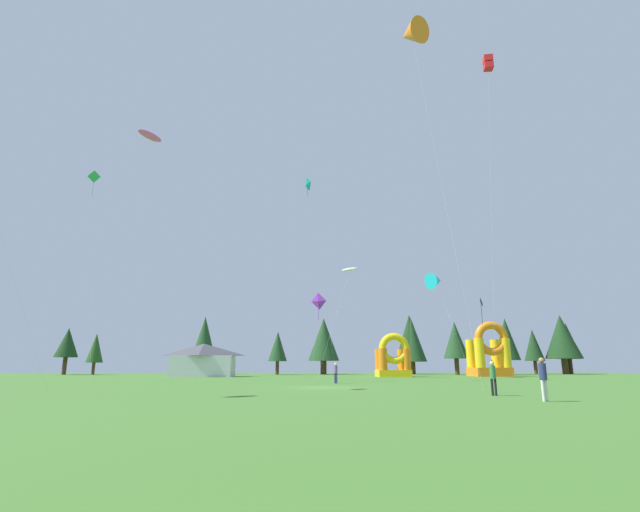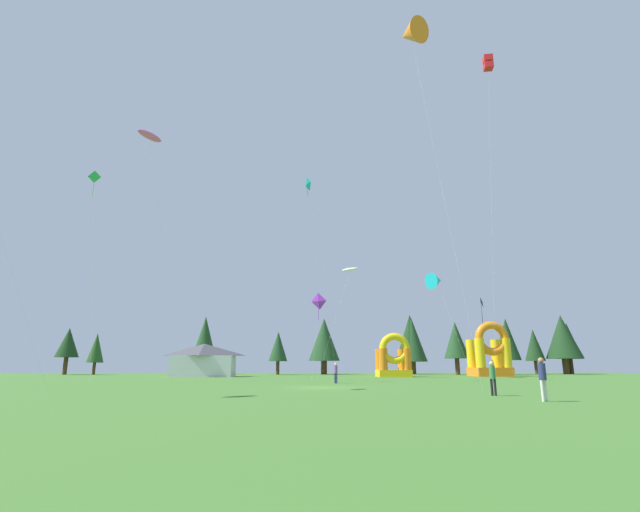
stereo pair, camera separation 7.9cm
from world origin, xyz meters
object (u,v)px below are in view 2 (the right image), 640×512
at_px(person_near_camera, 492,375).
at_px(festival_tent, 204,360).
at_px(kite_red_box, 488,64).
at_px(person_left_edge, 336,371).
at_px(kite_cyan_delta, 436,281).
at_px(kite_pink_parafoil, 150,137).
at_px(kite_black_diamond, 481,304).
at_px(kite_orange_delta, 411,34).
at_px(person_far_side, 542,375).
at_px(kite_green_diamond, 95,180).
at_px(inflatable_yellow_castle, 490,356).
at_px(kite_white_parafoil, 350,270).
at_px(kite_purple_diamond, 318,302).
at_px(kite_teal_diamond, 307,187).
at_px(inflatable_orange_dome, 394,361).

relative_size(person_near_camera, festival_tent, 0.22).
height_order(kite_red_box, person_left_edge, kite_red_box).
xyz_separation_m(kite_cyan_delta, kite_pink_parafoil, (-27.68, -28.11, 4.99)).
bearing_deg(kite_black_diamond, kite_orange_delta, -116.91).
distance_m(person_far_side, festival_tent, 48.92).
relative_size(kite_green_diamond, person_left_edge, 12.60).
relative_size(kite_black_diamond, kite_pink_parafoil, 0.49).
xyz_separation_m(kite_pink_parafoil, kite_red_box, (25.93, 3.40, 8.82)).
distance_m(person_near_camera, inflatable_yellow_castle, 41.98).
bearing_deg(kite_green_diamond, kite_white_parafoil, 19.58).
height_order(kite_orange_delta, festival_tent, kite_orange_delta).
xyz_separation_m(kite_cyan_delta, kite_green_diamond, (-39.36, -11.02, 8.73)).
distance_m(kite_purple_diamond, inflatable_yellow_castle, 30.89).
height_order(kite_teal_diamond, inflatable_yellow_castle, kite_teal_diamond).
bearing_deg(kite_white_parafoil, kite_pink_parafoil, -121.37).
relative_size(person_left_edge, inflatable_yellow_castle, 0.23).
distance_m(kite_orange_delta, kite_white_parafoil, 33.49).
distance_m(kite_orange_delta, inflatable_yellow_castle, 47.35).
distance_m(kite_red_box, person_left_edge, 28.76).
distance_m(kite_purple_diamond, kite_red_box, 25.75).
xyz_separation_m(kite_cyan_delta, inflatable_orange_dome, (-5.20, 3.50, -9.99)).
xyz_separation_m(kite_teal_diamond, inflatable_yellow_castle, (25.14, 18.87, -16.71)).
relative_size(person_far_side, person_left_edge, 1.10).
distance_m(kite_purple_diamond, person_far_side, 26.49).
height_order(person_left_edge, inflatable_yellow_castle, inflatable_yellow_castle).
bearing_deg(kite_teal_diamond, kite_orange_delta, -72.77).
height_order(kite_teal_diamond, person_far_side, kite_teal_diamond).
xyz_separation_m(kite_purple_diamond, festival_tent, (-14.71, 18.64, -5.31)).
xyz_separation_m(kite_cyan_delta, kite_red_box, (-1.75, -24.71, 13.81)).
bearing_deg(kite_purple_diamond, kite_black_diamond, 14.67).
relative_size(kite_white_parafoil, person_near_camera, 7.86).
bearing_deg(kite_orange_delta, kite_cyan_delta, 72.76).
relative_size(kite_cyan_delta, person_far_side, 7.04).
distance_m(kite_black_diamond, inflatable_orange_dome, 15.31).
bearing_deg(inflatable_orange_dome, kite_pink_parafoil, -125.42).
bearing_deg(person_left_edge, inflatable_yellow_castle, 85.51).
distance_m(kite_red_box, festival_tent, 47.84).
bearing_deg(festival_tent, inflatable_yellow_castle, 0.34).
bearing_deg(kite_cyan_delta, festival_tent, 169.62).
xyz_separation_m(kite_purple_diamond, kite_cyan_delta, (15.53, 13.10, 4.59)).
height_order(kite_purple_diamond, person_far_side, kite_purple_diamond).
distance_m(kite_teal_diamond, inflatable_yellow_castle, 35.60).
bearing_deg(kite_black_diamond, kite_red_box, -104.02).
relative_size(kite_purple_diamond, inflatable_yellow_castle, 1.11).
xyz_separation_m(kite_red_box, person_near_camera, (-5.21, -8.53, -24.82)).
xyz_separation_m(person_near_camera, inflatable_orange_dome, (1.75, 36.74, 1.02)).
distance_m(person_left_edge, inflatable_yellow_castle, 32.23).
distance_m(kite_orange_delta, kite_black_diamond, 31.10).
distance_m(kite_orange_delta, kite_cyan_delta, 36.25).
bearing_deg(kite_red_box, kite_white_parafoil, 111.59).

